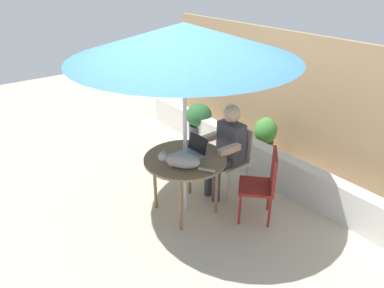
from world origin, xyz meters
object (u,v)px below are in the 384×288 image
object	(u,v)px
chair_occupied	(235,154)
potted_plant_near_fence	(265,138)
laptop	(195,149)
patio_umbrella	(184,41)
person_seated	(227,146)
patio_table	(185,163)
cat	(180,160)
chair_empty	(264,181)
potted_plant_by_chair	(199,121)

from	to	relation	value
chair_occupied	potted_plant_near_fence	bearing A→B (deg)	107.41
chair_occupied	laptop	xyz separation A→B (m)	(-0.02, -0.66, 0.28)
patio_umbrella	person_seated	size ratio (longest dim) A/B	1.95
patio_table	patio_umbrella	bearing A→B (deg)	0.00
cat	chair_empty	bearing A→B (deg)	55.89
laptop	potted_plant_near_fence	size ratio (longest dim) A/B	0.45
patio_table	patio_umbrella	distance (m)	1.40
potted_plant_by_chair	person_seated	bearing A→B (deg)	-26.14
chair_occupied	potted_plant_by_chair	world-z (taller)	chair_occupied
laptop	potted_plant_by_chair	xyz separation A→B (m)	(-1.44, 1.22, -0.43)
patio_umbrella	chair_empty	size ratio (longest dim) A/B	2.70
patio_table	cat	distance (m)	0.26
patio_table	potted_plant_near_fence	world-z (taller)	patio_table
patio_umbrella	laptop	world-z (taller)	patio_umbrella
patio_table	person_seated	bearing A→B (deg)	90.00
chair_occupied	potted_plant_near_fence	world-z (taller)	chair_occupied
patio_table	cat	bearing A→B (deg)	-50.94
chair_empty	potted_plant_near_fence	bearing A→B (deg)	131.28
person_seated	patio_table	bearing A→B (deg)	-90.00
patio_umbrella	chair_empty	distance (m)	1.80
person_seated	potted_plant_near_fence	world-z (taller)	person_seated
chair_occupied	potted_plant_near_fence	xyz separation A→B (m)	(-0.29, 0.91, -0.14)
cat	potted_plant_by_chair	xyz separation A→B (m)	(-1.59, 1.54, -0.45)
chair_empty	cat	xyz separation A→B (m)	(-0.54, -0.80, 0.30)
patio_table	chair_empty	distance (m)	0.94
chair_occupied	laptop	size ratio (longest dim) A/B	2.82
patio_umbrella	patio_table	bearing A→B (deg)	0.00
chair_occupied	cat	world-z (taller)	cat
chair_occupied	person_seated	distance (m)	0.23
chair_occupied	laptop	bearing A→B (deg)	-91.65
chair_empty	cat	size ratio (longest dim) A/B	1.58
patio_table	potted_plant_by_chair	size ratio (longest dim) A/B	1.46
potted_plant_near_fence	potted_plant_by_chair	bearing A→B (deg)	-163.08
chair_empty	potted_plant_near_fence	xyz separation A→B (m)	(-0.96, 1.10, -0.14)
chair_empty	laptop	size ratio (longest dim) A/B	2.82
patio_table	person_seated	world-z (taller)	person_seated
potted_plant_by_chair	chair_occupied	bearing A→B (deg)	-20.94
laptop	cat	distance (m)	0.36
patio_umbrella	person_seated	distance (m)	1.53
chair_occupied	cat	xyz separation A→B (m)	(0.14, -0.98, 0.30)
chair_occupied	cat	bearing A→B (deg)	-82.11
laptop	potted_plant_near_fence	bearing A→B (deg)	99.65
potted_plant_near_fence	cat	bearing A→B (deg)	-77.43
cat	potted_plant_near_fence	world-z (taller)	cat
cat	patio_umbrella	bearing A→B (deg)	129.06
patio_umbrella	laptop	size ratio (longest dim) A/B	7.62
patio_table	chair_occupied	bearing A→B (deg)	90.00
chair_empty	person_seated	bearing A→B (deg)	177.76
laptop	cat	xyz separation A→B (m)	(0.16, -0.32, 0.02)
patio_table	cat	size ratio (longest dim) A/B	1.73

